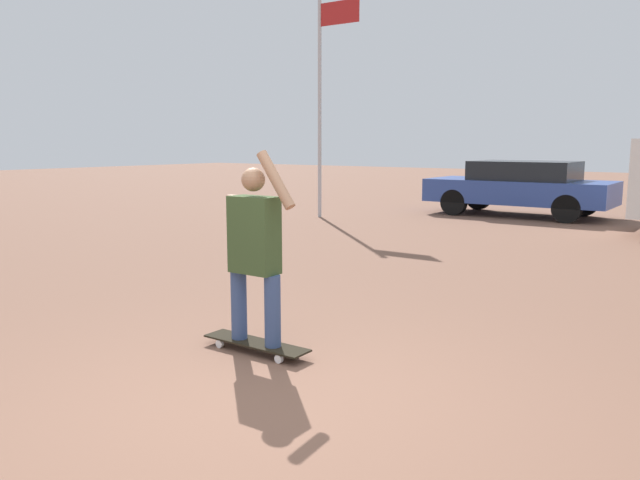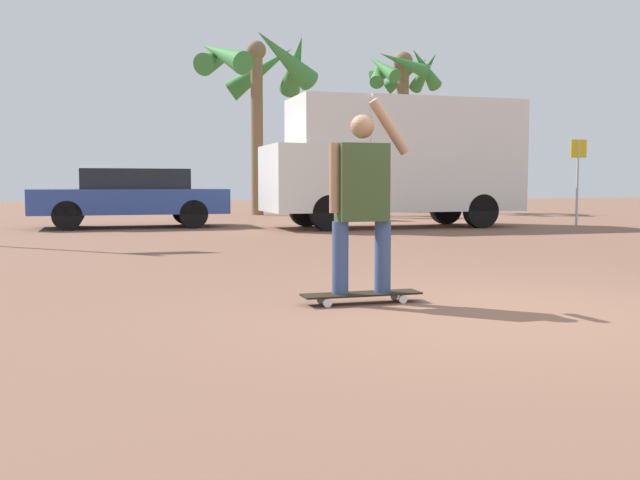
# 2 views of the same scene
# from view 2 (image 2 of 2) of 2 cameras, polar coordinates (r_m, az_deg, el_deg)

# --- Properties ---
(ground_plane) EXTENTS (80.00, 80.00, 0.00)m
(ground_plane) POSITION_cam_2_polar(r_m,az_deg,el_deg) (5.75, 13.70, -5.90)
(ground_plane) COLOR brown
(skateboard) EXTENTS (1.04, 0.25, 0.09)m
(skateboard) POSITION_cam_2_polar(r_m,az_deg,el_deg) (6.16, 3.34, -4.39)
(skateboard) COLOR black
(skateboard) RESTS_ON ground_plane
(person_skateboarder) EXTENTS (0.72, 0.22, 1.67)m
(person_skateboarder) POSITION_cam_2_polar(r_m,az_deg,el_deg) (6.08, 3.37, 3.76)
(person_skateboarder) COLOR #384C7A
(person_skateboarder) RESTS_ON skateboard
(camper_van) EXTENTS (6.02, 2.08, 3.00)m
(camper_van) POSITION_cam_2_polar(r_m,az_deg,el_deg) (17.06, 6.21, 6.50)
(camper_van) COLOR black
(camper_van) RESTS_ON ground_plane
(parked_car_blue) EXTENTS (4.46, 1.90, 1.38)m
(parked_car_blue) POSITION_cam_2_polar(r_m,az_deg,el_deg) (17.49, -14.84, 3.43)
(parked_car_blue) COLOR black
(parked_car_blue) RESTS_ON ground_plane
(palm_tree_near_van) EXTENTS (2.80, 2.92, 5.86)m
(palm_tree_near_van) POSITION_cam_2_polar(r_m,az_deg,el_deg) (26.55, 6.59, 12.31)
(palm_tree_near_van) COLOR brown
(palm_tree_near_van) RESTS_ON ground_plane
(palm_tree_center_background) EXTENTS (4.12, 4.15, 5.99)m
(palm_tree_center_background) POSITION_cam_2_polar(r_m,az_deg,el_deg) (24.17, -5.08, 13.51)
(palm_tree_center_background) COLOR brown
(palm_tree_center_background) RESTS_ON ground_plane
(street_sign) EXTENTS (0.44, 0.06, 2.11)m
(street_sign) POSITION_cam_2_polar(r_m,az_deg,el_deg) (18.69, 19.93, 5.30)
(street_sign) COLOR #B7B7BC
(street_sign) RESTS_ON ground_plane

